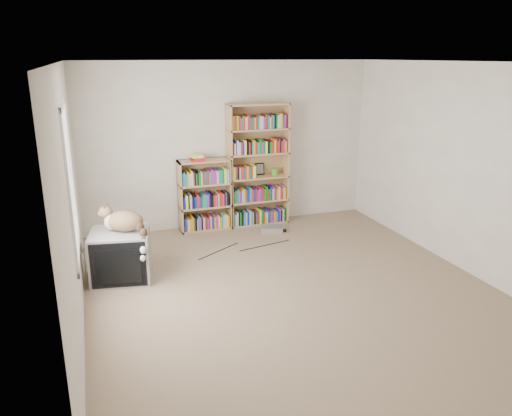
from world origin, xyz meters
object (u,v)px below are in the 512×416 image
object	(u,v)px
bookcase_short	(205,197)
cat	(127,225)
dvd_player	(272,229)
bookcase_tall	(258,168)
crt_tv	(121,255)

from	to	relation	value
bookcase_short	cat	bearing A→B (deg)	-130.49
bookcase_short	dvd_player	distance (m)	1.12
cat	dvd_player	bearing A→B (deg)	50.69
bookcase_short	bookcase_tall	bearing A→B (deg)	0.07
dvd_player	crt_tv	bearing A→B (deg)	-136.38
crt_tv	cat	size ratio (longest dim) A/B	1.13
bookcase_short	dvd_player	bearing A→B (deg)	-25.45
bookcase_tall	dvd_player	world-z (taller)	bookcase_tall
crt_tv	dvd_player	world-z (taller)	crt_tv
bookcase_tall	bookcase_short	bearing A→B (deg)	-179.93
cat	dvd_player	size ratio (longest dim) A/B	2.04
bookcase_tall	crt_tv	bearing A→B (deg)	-146.94
crt_tv	bookcase_short	xyz separation A→B (m)	(1.36, 1.44, 0.21)
dvd_player	bookcase_short	bearing A→B (deg)	174.63
bookcase_tall	cat	bearing A→B (deg)	-144.95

